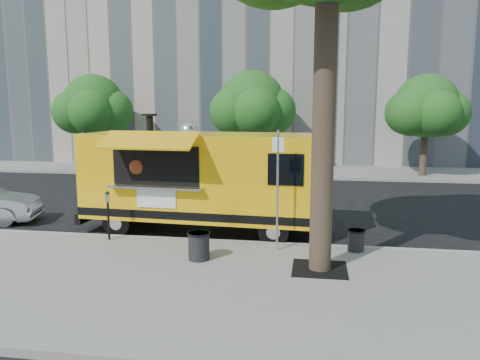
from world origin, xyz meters
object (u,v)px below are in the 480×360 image
object	(u,v)px
far_tree_a	(94,105)
parking_meter	(108,210)
sign_post	(278,183)
far_tree_b	(252,104)
trash_bin_right	(356,240)
food_truck	(199,178)
far_tree_c	(426,106)
trash_bin_left	(199,245)

from	to	relation	value
far_tree_a	parking_meter	distance (m)	15.59
far_tree_a	sign_post	bearing A→B (deg)	-50.17
far_tree_b	trash_bin_right	world-z (taller)	far_tree_b
far_tree_a	parking_meter	bearing A→B (deg)	-62.85
far_tree_b	parking_meter	xyz separation A→B (m)	(-2.00, -14.05, -2.85)
far_tree_a	sign_post	xyz separation A→B (m)	(11.55, -13.85, -1.93)
far_tree_b	sign_post	world-z (taller)	far_tree_b
parking_meter	food_truck	xyz separation A→B (m)	(2.11, 1.64, 0.65)
far_tree_c	far_tree_b	bearing A→B (deg)	178.09
sign_post	trash_bin_right	world-z (taller)	sign_post
parking_meter	trash_bin_left	world-z (taller)	parking_meter
trash_bin_right	far_tree_c	bearing A→B (deg)	71.82
food_truck	trash_bin_right	bearing A→B (deg)	-16.78
parking_meter	food_truck	bearing A→B (deg)	37.79
far_tree_a	trash_bin_left	xyz separation A→B (m)	(9.80, -14.87, -3.28)
far_tree_b	trash_bin_right	bearing A→B (deg)	-72.18
trash_bin_left	trash_bin_right	distance (m)	3.91
far_tree_c	trash_bin_left	bearing A→B (deg)	-118.71
far_tree_a	far_tree_b	world-z (taller)	far_tree_b
far_tree_c	food_truck	size ratio (longest dim) A/B	0.73
sign_post	far_tree_c	bearing A→B (deg)	65.19
trash_bin_right	trash_bin_left	bearing A→B (deg)	-161.02
trash_bin_left	sign_post	bearing A→B (deg)	30.29
food_truck	far_tree_c	bearing A→B (deg)	56.85
far_tree_b	far_tree_a	bearing A→B (deg)	-177.46
food_truck	trash_bin_right	world-z (taller)	food_truck
parking_meter	food_truck	world-z (taller)	food_truck
far_tree_a	trash_bin_left	distance (m)	18.11
far_tree_c	food_truck	world-z (taller)	far_tree_c
sign_post	parking_meter	bearing A→B (deg)	177.48
trash_bin_left	trash_bin_right	world-z (taller)	trash_bin_left
parking_meter	far_tree_a	bearing A→B (deg)	117.15
sign_post	parking_meter	xyz separation A→B (m)	(-4.55, 0.20, -0.87)
far_tree_a	food_truck	bearing A→B (deg)	-52.81
far_tree_b	trash_bin_left	xyz separation A→B (m)	(0.80, -15.27, -3.34)
far_tree_b	sign_post	size ratio (longest dim) A/B	1.83
sign_post	trash_bin_right	xyz separation A→B (m)	(1.95, 0.25, -1.41)
far_tree_c	trash_bin_right	size ratio (longest dim) A/B	9.81
far_tree_c	sign_post	bearing A→B (deg)	-114.81
far_tree_c	trash_bin_right	world-z (taller)	far_tree_c
far_tree_c	trash_bin_left	distance (m)	17.37
far_tree_b	trash_bin_right	size ratio (longest dim) A/B	10.36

